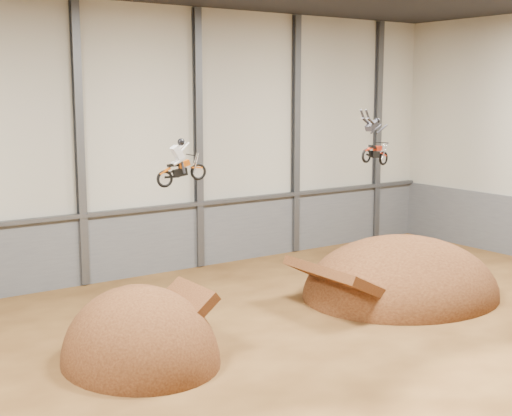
% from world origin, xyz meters
% --- Properties ---
extents(floor, '(40.00, 40.00, 0.00)m').
position_xyz_m(floor, '(0.00, 0.00, 0.00)').
color(floor, '#492C13').
rests_on(floor, ground).
extents(back_wall, '(40.00, 0.10, 14.00)m').
position_xyz_m(back_wall, '(0.00, 15.00, 7.00)').
color(back_wall, '#BAB6A5').
rests_on(back_wall, ground).
extents(lower_band_back, '(39.80, 0.18, 3.50)m').
position_xyz_m(lower_band_back, '(0.00, 14.90, 1.75)').
color(lower_band_back, '#595C62').
rests_on(lower_band_back, ground).
extents(steel_rail, '(39.80, 0.35, 0.20)m').
position_xyz_m(steel_rail, '(0.00, 14.75, 3.55)').
color(steel_rail, '#47494F').
rests_on(steel_rail, lower_band_back).
extents(steel_column_2, '(0.40, 0.36, 13.90)m').
position_xyz_m(steel_column_2, '(-3.33, 14.80, 7.00)').
color(steel_column_2, '#47494F').
rests_on(steel_column_2, ground).
extents(steel_column_3, '(0.40, 0.36, 13.90)m').
position_xyz_m(steel_column_3, '(3.33, 14.80, 7.00)').
color(steel_column_3, '#47494F').
rests_on(steel_column_3, ground).
extents(steel_column_4, '(0.40, 0.36, 13.90)m').
position_xyz_m(steel_column_4, '(10.00, 14.80, 7.00)').
color(steel_column_4, '#47494F').
rests_on(steel_column_4, ground).
extents(steel_column_5, '(0.40, 0.36, 13.90)m').
position_xyz_m(steel_column_5, '(16.67, 14.80, 7.00)').
color(steel_column_5, '#47494F').
rests_on(steel_column_5, ground).
extents(takeoff_ramp, '(5.51, 6.36, 5.51)m').
position_xyz_m(takeoff_ramp, '(-5.56, 3.83, 0.00)').
color(takeoff_ramp, '#3F200F').
rests_on(takeoff_ramp, ground).
extents(landing_ramp, '(9.78, 8.66, 5.65)m').
position_xyz_m(landing_ramp, '(8.35, 4.49, 0.00)').
color(landing_ramp, '#3F200F').
rests_on(landing_ramp, ground).
extents(fmx_rider_a, '(2.19, 0.87, 1.99)m').
position_xyz_m(fmx_rider_a, '(-3.77, 3.71, 7.21)').
color(fmx_rider_a, '#D1590B').
extents(fmx_rider_b, '(2.79, 1.24, 2.41)m').
position_xyz_m(fmx_rider_b, '(4.35, 2.39, 7.72)').
color(fmx_rider_b, '#B9250C').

